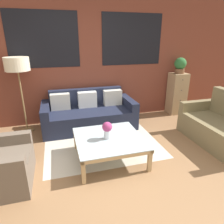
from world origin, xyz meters
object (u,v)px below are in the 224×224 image
object	(u,v)px
coffee_table	(109,140)
potted_plant	(180,65)
settee_vintage	(223,128)
floor_lamp	(17,67)
couch_dark	(89,114)
flower_vase	(107,129)
drawer_cabinet	(177,94)

from	to	relation	value
coffee_table	potted_plant	xyz separation A→B (m)	(2.20, 1.58, 0.89)
potted_plant	coffee_table	bearing A→B (deg)	-144.42
settee_vintage	floor_lamp	distance (m)	3.98
couch_dark	settee_vintage	distance (m)	2.63
couch_dark	potted_plant	world-z (taller)	potted_plant
coffee_table	flower_vase	distance (m)	0.21
floor_lamp	potted_plant	size ratio (longest dim) A/B	4.01
settee_vintage	floor_lamp	size ratio (longest dim) A/B	0.98
settee_vintage	potted_plant	distance (m)	1.88
couch_dark	drawer_cabinet	bearing A→B (deg)	5.79
potted_plant	flower_vase	xyz separation A→B (m)	(-2.23, -1.59, -0.69)
settee_vintage	flower_vase	distance (m)	2.17
couch_dark	flower_vase	bearing A→B (deg)	-87.52
couch_dark	flower_vase	world-z (taller)	couch_dark
coffee_table	settee_vintage	bearing A→B (deg)	-1.93
coffee_table	flower_vase	size ratio (longest dim) A/B	3.76
couch_dark	floor_lamp	bearing A→B (deg)	173.85
couch_dark	drawer_cabinet	distance (m)	2.32
drawer_cabinet	potted_plant	distance (m)	0.71
floor_lamp	flower_vase	distance (m)	2.17
drawer_cabinet	flower_vase	xyz separation A→B (m)	(-2.23, -1.59, 0.02)
couch_dark	drawer_cabinet	world-z (taller)	drawer_cabinet
potted_plant	flower_vase	distance (m)	2.83
drawer_cabinet	potted_plant	xyz separation A→B (m)	(0.00, 0.00, 0.71)
couch_dark	potted_plant	bearing A→B (deg)	5.79
settee_vintage	drawer_cabinet	xyz separation A→B (m)	(0.07, 1.65, 0.20)
settee_vintage	coffee_table	distance (m)	2.13
flower_vase	settee_vintage	bearing A→B (deg)	-1.54
couch_dark	drawer_cabinet	xyz separation A→B (m)	(2.29, 0.23, 0.23)
coffee_table	flower_vase	bearing A→B (deg)	-156.89
couch_dark	coffee_table	xyz separation A→B (m)	(0.09, -1.34, 0.04)
couch_dark	floor_lamp	size ratio (longest dim) A/B	1.28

